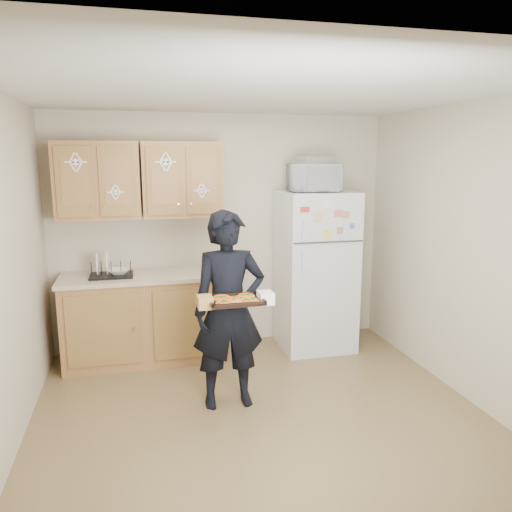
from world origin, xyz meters
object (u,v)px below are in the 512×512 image
object	(u,v)px
refrigerator	(315,271)
baking_tray	(236,301)
microwave	(314,178)
dish_rack	(111,268)
person	(229,310)

from	to	relation	value
refrigerator	baking_tray	size ratio (longest dim) A/B	4.16
microwave	dish_rack	distance (m)	2.23
dish_rack	person	bearing A→B (deg)	-49.03
baking_tray	microwave	world-z (taller)	microwave
person	baking_tray	xyz separation A→B (m)	(-0.00, -0.30, 0.16)
refrigerator	dish_rack	xyz separation A→B (m)	(-2.11, 0.03, 0.13)
refrigerator	baking_tray	bearing A→B (deg)	-129.97
person	microwave	bearing A→B (deg)	42.74
baking_tray	dish_rack	distance (m)	1.70
refrigerator	person	size ratio (longest dim) A/B	1.04
baking_tray	dish_rack	size ratio (longest dim) A/B	1.00
refrigerator	person	xyz separation A→B (m)	(-1.15, -1.08, -0.03)
baking_tray	dish_rack	xyz separation A→B (m)	(-0.96, 1.41, -0.00)
person	dish_rack	world-z (taller)	person
dish_rack	refrigerator	bearing A→B (deg)	-0.86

